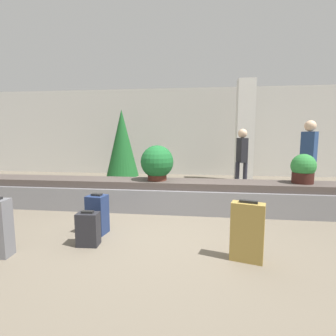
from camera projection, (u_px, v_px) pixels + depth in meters
ground_plane at (158, 232)px, 4.09m from camera, size 18.00×18.00×0.00m
back_wall at (184, 132)px, 9.77m from camera, size 18.00×0.06×3.20m
carousel at (168, 195)px, 5.31m from camera, size 8.95×0.82×0.60m
pillar at (245, 132)px, 8.26m from camera, size 0.52×0.52×3.20m
suitcase_0 at (97, 214)px, 4.01m from camera, size 0.31×0.29×0.63m
suitcase_2 at (247, 232)px, 3.13m from camera, size 0.42×0.26×0.75m
suitcase_3 at (88, 229)px, 3.58m from camera, size 0.30×0.22×0.49m
potted_plant_0 at (303, 169)px, 4.94m from camera, size 0.45×0.45×0.56m
potted_plant_1 at (157, 163)px, 5.25m from camera, size 0.66×0.66×0.70m
traveler_0 at (242, 155)px, 6.79m from camera, size 0.31×0.36×1.66m
traveler_1 at (309, 151)px, 6.13m from camera, size 0.35×0.36×1.84m
decorated_tree at (122, 143)px, 8.39m from camera, size 1.03×1.03×2.30m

